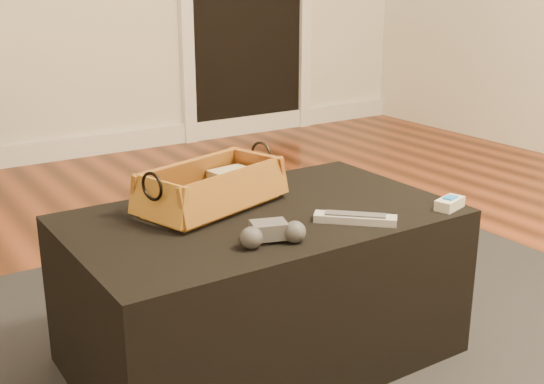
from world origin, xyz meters
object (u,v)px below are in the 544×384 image
silver_remote (355,218)px  cream_gadget (450,203)px  tv_remote (211,201)px  game_controller (272,233)px  ottoman (262,286)px  wicker_basket (212,190)px

silver_remote → cream_gadget: 0.28m
tv_remote → cream_gadget: 0.63m
game_controller → ottoman: bearing=64.0°
wicker_basket → cream_gadget: 0.63m
ottoman → cream_gadget: (0.44, -0.24, 0.22)m
game_controller → cream_gadget: bearing=-5.6°
tv_remote → cream_gadget: bearing=-55.2°
game_controller → cream_gadget: 0.53m
ottoman → cream_gadget: 0.55m
wicker_basket → silver_remote: bearing=-51.0°
tv_remote → silver_remote: 0.38m
ottoman → tv_remote: 0.27m
tv_remote → cream_gadget: (0.54, -0.34, -0.01)m
game_controller → silver_remote: size_ratio=0.92×
ottoman → wicker_basket: bearing=126.7°
tv_remote → wicker_basket: wicker_basket is taller
ottoman → game_controller: bearing=-116.0°
cream_gadget → game_controller: bearing=174.4°
cream_gadget → silver_remote: bearing=168.8°
game_controller → cream_gadget: size_ratio=1.69×
ottoman → cream_gadget: bearing=-29.0°
game_controller → silver_remote: 0.25m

